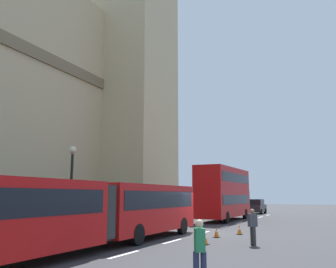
{
  "coord_description": "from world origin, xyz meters",
  "views": [
    {
      "loc": [
        -21.53,
        -7.91,
        2.33
      ],
      "look_at": [
        2.79,
        3.63,
        6.99
      ],
      "focal_mm": 38.04,
      "sensor_mm": 36.0,
      "label": 1
    }
  ],
  "objects_px": {
    "articulated_bus": "(90,209)",
    "traffic_cone_west": "(205,239)",
    "pedestrian_by_kerb": "(253,226)",
    "street_lamp": "(71,183)",
    "traffic_cone_middle": "(217,232)",
    "pedestrian_near_cones": "(200,249)",
    "traffic_cone_east": "(239,230)",
    "sedan_lead": "(257,206)",
    "double_decker_bus": "(224,191)"
  },
  "relations": [
    {
      "from": "street_lamp",
      "to": "double_decker_bus",
      "type": "bearing_deg",
      "value": -15.22
    },
    {
      "from": "traffic_cone_east",
      "to": "pedestrian_by_kerb",
      "type": "bearing_deg",
      "value": -158.08
    },
    {
      "from": "street_lamp",
      "to": "pedestrian_by_kerb",
      "type": "relative_size",
      "value": 3.12
    },
    {
      "from": "street_lamp",
      "to": "pedestrian_by_kerb",
      "type": "height_order",
      "value": "street_lamp"
    },
    {
      "from": "articulated_bus",
      "to": "street_lamp",
      "type": "bearing_deg",
      "value": 48.55
    },
    {
      "from": "street_lamp",
      "to": "pedestrian_by_kerb",
      "type": "xyz_separation_m",
      "value": [
        0.64,
        -10.58,
        -2.14
      ]
    },
    {
      "from": "traffic_cone_east",
      "to": "pedestrian_near_cones",
      "type": "xyz_separation_m",
      "value": [
        -12.7,
        -2.16,
        0.63
      ]
    },
    {
      "from": "traffic_cone_middle",
      "to": "traffic_cone_east",
      "type": "relative_size",
      "value": 1.0
    },
    {
      "from": "street_lamp",
      "to": "pedestrian_near_cones",
      "type": "bearing_deg",
      "value": -124.84
    },
    {
      "from": "articulated_bus",
      "to": "street_lamp",
      "type": "relative_size",
      "value": 3.51
    },
    {
      "from": "double_decker_bus",
      "to": "traffic_cone_middle",
      "type": "distance_m",
      "value": 14.24
    },
    {
      "from": "articulated_bus",
      "to": "sedan_lead",
      "type": "height_order",
      "value": "articulated_bus"
    },
    {
      "from": "double_decker_bus",
      "to": "street_lamp",
      "type": "xyz_separation_m",
      "value": [
        -16.56,
        4.5,
        0.35
      ]
    },
    {
      "from": "traffic_cone_east",
      "to": "traffic_cone_west",
      "type": "bearing_deg",
      "value": 176.05
    },
    {
      "from": "articulated_bus",
      "to": "pedestrian_near_cones",
      "type": "height_order",
      "value": "articulated_bus"
    },
    {
      "from": "sedan_lead",
      "to": "pedestrian_near_cones",
      "type": "bearing_deg",
      "value": -170.59
    },
    {
      "from": "traffic_cone_middle",
      "to": "pedestrian_near_cones",
      "type": "relative_size",
      "value": 0.34
    },
    {
      "from": "street_lamp",
      "to": "sedan_lead",
      "type": "bearing_deg",
      "value": -8.52
    },
    {
      "from": "sedan_lead",
      "to": "pedestrian_by_kerb",
      "type": "height_order",
      "value": "sedan_lead"
    },
    {
      "from": "traffic_cone_middle",
      "to": "traffic_cone_east",
      "type": "height_order",
      "value": "same"
    },
    {
      "from": "traffic_cone_west",
      "to": "pedestrian_near_cones",
      "type": "distance_m",
      "value": 7.94
    },
    {
      "from": "double_decker_bus",
      "to": "pedestrian_near_cones",
      "type": "height_order",
      "value": "double_decker_bus"
    },
    {
      "from": "double_decker_bus",
      "to": "sedan_lead",
      "type": "xyz_separation_m",
      "value": [
        14.14,
        -0.09,
        -1.8
      ]
    },
    {
      "from": "pedestrian_by_kerb",
      "to": "street_lamp",
      "type": "bearing_deg",
      "value": 93.45
    },
    {
      "from": "pedestrian_near_cones",
      "to": "pedestrian_by_kerb",
      "type": "height_order",
      "value": "same"
    },
    {
      "from": "traffic_cone_middle",
      "to": "street_lamp",
      "type": "xyz_separation_m",
      "value": [
        -2.98,
        8.02,
        2.77
      ]
    },
    {
      "from": "traffic_cone_east",
      "to": "double_decker_bus",
      "type": "bearing_deg",
      "value": 20.49
    },
    {
      "from": "articulated_bus",
      "to": "pedestrian_by_kerb",
      "type": "height_order",
      "value": "articulated_bus"
    },
    {
      "from": "articulated_bus",
      "to": "traffic_cone_west",
      "type": "bearing_deg",
      "value": -45.46
    },
    {
      "from": "articulated_bus",
      "to": "traffic_cone_west",
      "type": "distance_m",
      "value": 5.7
    },
    {
      "from": "articulated_bus",
      "to": "sedan_lead",
      "type": "relative_size",
      "value": 4.2
    },
    {
      "from": "double_decker_bus",
      "to": "traffic_cone_west",
      "type": "relative_size",
      "value": 18.03
    },
    {
      "from": "double_decker_bus",
      "to": "pedestrian_near_cones",
      "type": "bearing_deg",
      "value": -165.07
    },
    {
      "from": "double_decker_bus",
      "to": "traffic_cone_west",
      "type": "height_order",
      "value": "double_decker_bus"
    },
    {
      "from": "traffic_cone_west",
      "to": "traffic_cone_middle",
      "type": "relative_size",
      "value": 1.0
    },
    {
      "from": "traffic_cone_west",
      "to": "traffic_cone_east",
      "type": "relative_size",
      "value": 1.0
    },
    {
      "from": "traffic_cone_west",
      "to": "traffic_cone_east",
      "type": "height_order",
      "value": "same"
    },
    {
      "from": "traffic_cone_middle",
      "to": "pedestrian_by_kerb",
      "type": "relative_size",
      "value": 0.34
    },
    {
      "from": "traffic_cone_middle",
      "to": "street_lamp",
      "type": "bearing_deg",
      "value": 110.36
    },
    {
      "from": "traffic_cone_west",
      "to": "pedestrian_by_kerb",
      "type": "relative_size",
      "value": 0.34
    },
    {
      "from": "double_decker_bus",
      "to": "traffic_cone_east",
      "type": "xyz_separation_m",
      "value": [
        -11.48,
        -4.29,
        -2.43
      ]
    },
    {
      "from": "pedestrian_near_cones",
      "to": "pedestrian_by_kerb",
      "type": "distance_m",
      "value": 8.27
    },
    {
      "from": "street_lamp",
      "to": "pedestrian_by_kerb",
      "type": "bearing_deg",
      "value": -86.55
    },
    {
      "from": "traffic_cone_west",
      "to": "double_decker_bus",
      "type": "bearing_deg",
      "value": 13.27
    },
    {
      "from": "double_decker_bus",
      "to": "pedestrian_by_kerb",
      "type": "height_order",
      "value": "double_decker_bus"
    },
    {
      "from": "traffic_cone_west",
      "to": "traffic_cone_east",
      "type": "xyz_separation_m",
      "value": [
        5.19,
        -0.36,
        0.0
      ]
    },
    {
      "from": "traffic_cone_east",
      "to": "pedestrian_near_cones",
      "type": "distance_m",
      "value": 12.9
    },
    {
      "from": "double_decker_bus",
      "to": "pedestrian_by_kerb",
      "type": "bearing_deg",
      "value": -159.11
    },
    {
      "from": "pedestrian_near_cones",
      "to": "traffic_cone_east",
      "type": "bearing_deg",
      "value": 9.65
    },
    {
      "from": "double_decker_bus",
      "to": "sedan_lead",
      "type": "height_order",
      "value": "double_decker_bus"
    }
  ]
}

